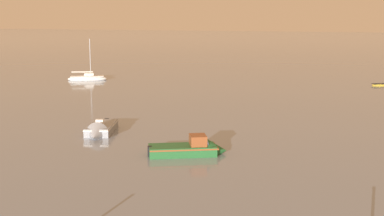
# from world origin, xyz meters

# --- Properties ---
(sailboat_moored_0) EXTENTS (6.89, 5.12, 7.54)m
(sailboat_moored_0) POSITION_xyz_m (-22.38, 63.66, 0.33)
(sailboat_moored_0) COLOR white
(sailboat_moored_0) RESTS_ON ground
(motorboat_moored_0) EXTENTS (4.33, 6.80, 2.21)m
(motorboat_moored_0) POSITION_xyz_m (3.15, 26.62, 0.30)
(motorboat_moored_0) COLOR gray
(motorboat_moored_0) RESTS_ON ground
(motorboat_moored_1) EXTENTS (6.51, 4.96, 2.38)m
(motorboat_moored_1) POSITION_xyz_m (14.25, 22.93, 0.36)
(motorboat_moored_1) COLOR #23602D
(motorboat_moored_1) RESTS_ON ground
(rowboat_moored_0) EXTENTS (3.09, 2.53, 0.48)m
(rowboat_moored_0) POSITION_xyz_m (25.61, 75.06, 0.13)
(rowboat_moored_0) COLOR gold
(rowboat_moored_0) RESTS_ON ground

